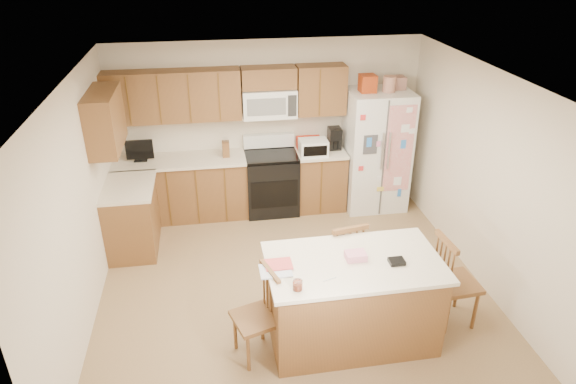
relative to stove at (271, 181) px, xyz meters
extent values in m
plane|color=#806247|center=(0.00, -1.94, -0.47)|extent=(4.50, 4.50, 0.00)
cube|color=beige|center=(0.00, 0.31, 0.78)|extent=(4.50, 0.10, 2.50)
cube|color=beige|center=(0.00, -4.19, 0.78)|extent=(4.50, 0.10, 2.50)
cube|color=beige|center=(-2.25, -1.94, 0.78)|extent=(0.10, 4.50, 2.50)
cube|color=beige|center=(2.25, -1.94, 0.78)|extent=(0.10, 4.50, 2.50)
cube|color=white|center=(0.00, -1.94, 2.03)|extent=(4.50, 4.50, 0.04)
cube|color=brown|center=(-1.31, 0.01, -0.03)|extent=(1.87, 0.60, 0.88)
cube|color=brown|center=(0.74, 0.01, -0.03)|extent=(0.72, 0.60, 0.88)
cube|color=brown|center=(-1.95, -0.76, -0.03)|extent=(0.60, 0.95, 0.88)
cube|color=beige|center=(-1.31, 0.00, 0.43)|extent=(1.87, 0.64, 0.04)
cube|color=beige|center=(0.74, 0.00, 0.43)|extent=(0.72, 0.64, 0.04)
cube|color=beige|center=(-1.94, -0.76, 0.43)|extent=(0.64, 0.95, 0.04)
cube|color=brown|center=(-1.32, 0.15, 1.33)|extent=(1.85, 0.33, 0.70)
cube|color=brown|center=(0.75, 0.15, 1.33)|extent=(0.70, 0.33, 0.70)
cube|color=brown|center=(0.00, 0.15, 1.53)|extent=(0.76, 0.33, 0.29)
cube|color=brown|center=(-2.08, -0.76, 1.33)|extent=(0.33, 0.95, 0.70)
cube|color=#5B3A12|center=(-1.90, -0.02, 1.33)|extent=(0.02, 0.01, 0.66)
cube|color=#5B3A12|center=(-1.90, -0.29, -0.03)|extent=(0.02, 0.01, 0.84)
cube|color=#5B3A12|center=(-1.50, -0.02, 1.33)|extent=(0.02, 0.01, 0.66)
cube|color=#5B3A12|center=(-1.50, -0.29, -0.03)|extent=(0.02, 0.01, 0.84)
cube|color=#5B3A12|center=(-1.10, -0.02, 1.33)|extent=(0.02, 0.01, 0.66)
cube|color=#5B3A12|center=(-1.10, -0.29, -0.03)|extent=(0.02, 0.01, 0.84)
cube|color=#5B3A12|center=(-0.70, -0.02, 1.33)|extent=(0.01, 0.01, 0.66)
cube|color=#5B3A12|center=(-0.70, -0.29, -0.03)|extent=(0.01, 0.01, 0.84)
cube|color=#5B3A12|center=(0.70, -0.02, 1.33)|extent=(0.01, 0.01, 0.66)
cube|color=#5B3A12|center=(0.70, -0.29, -0.03)|extent=(0.01, 0.01, 0.84)
cube|color=white|center=(0.00, 0.12, 1.18)|extent=(0.76, 0.38, 0.40)
cube|color=slate|center=(-0.06, -0.07, 1.18)|extent=(0.54, 0.01, 0.24)
cube|color=#262626|center=(0.30, -0.07, 1.18)|extent=(0.12, 0.01, 0.30)
cube|color=brown|center=(-0.65, 0.01, 0.56)|extent=(0.10, 0.14, 0.22)
cube|color=black|center=(-1.85, 0.03, 0.46)|extent=(0.18, 0.12, 0.02)
cube|color=black|center=(-1.85, 0.03, 0.62)|extent=(0.38, 0.03, 0.28)
cube|color=red|center=(0.58, 0.09, 0.54)|extent=(0.35, 0.22, 0.18)
cube|color=white|center=(0.60, -0.14, 0.56)|extent=(0.40, 0.28, 0.23)
cube|color=black|center=(0.60, -0.28, 0.56)|extent=(0.34, 0.01, 0.15)
cube|color=black|center=(0.96, 0.06, 0.61)|extent=(0.18, 0.22, 0.32)
cylinder|color=black|center=(0.96, -0.01, 0.54)|extent=(0.12, 0.12, 0.12)
cube|color=black|center=(0.00, -0.01, -0.03)|extent=(0.76, 0.64, 0.88)
cube|color=black|center=(0.00, -0.33, -0.05)|extent=(0.68, 0.01, 0.42)
cube|color=black|center=(0.00, -0.01, 0.43)|extent=(0.76, 0.64, 0.03)
cube|color=white|center=(0.00, 0.25, 0.56)|extent=(0.76, 0.10, 0.20)
cube|color=white|center=(1.57, -0.06, 0.43)|extent=(0.90, 0.75, 1.80)
cube|color=#4C4C4C|center=(1.57, -0.44, 0.43)|extent=(0.02, 0.01, 1.75)
cube|color=silver|center=(1.52, -0.47, 0.58)|extent=(0.02, 0.03, 0.55)
cube|color=silver|center=(1.62, -0.47, 0.58)|extent=(0.02, 0.03, 0.55)
cube|color=#3F3F44|center=(1.35, -0.44, 0.68)|extent=(0.20, 0.01, 0.28)
cube|color=#D84C59|center=(1.77, -0.44, 0.58)|extent=(0.42, 0.01, 1.30)
cube|color=#A13410|center=(1.37, -0.06, 1.45)|extent=(0.22, 0.22, 0.24)
cylinder|color=tan|center=(1.67, -0.11, 1.44)|extent=(0.18, 0.18, 0.22)
cube|color=#9E6C5E|center=(1.85, 0.02, 1.42)|extent=(0.18, 0.20, 0.18)
cube|color=brown|center=(0.44, -2.88, -0.02)|extent=(1.65, 0.94, 0.90)
cube|color=beige|center=(0.44, -2.88, 0.45)|extent=(1.73, 1.02, 0.04)
cylinder|color=#A13410|center=(-0.18, -3.23, 0.50)|extent=(0.08, 0.08, 0.06)
cylinder|color=white|center=(-0.18, -3.23, 0.51)|extent=(0.09, 0.09, 0.09)
cube|color=#FF9DC0|center=(0.47, -2.85, 0.50)|extent=(0.20, 0.15, 0.07)
cube|color=black|center=(0.84, -2.98, 0.49)|extent=(0.15, 0.12, 0.04)
cube|color=white|center=(-0.34, -2.93, 0.47)|extent=(0.30, 0.24, 0.01)
cube|color=#D84C4C|center=(-0.30, -2.85, 0.49)|extent=(0.26, 0.20, 0.01)
cylinder|color=white|center=(0.14, -3.14, 0.47)|extent=(0.14, 0.05, 0.01)
cube|color=brown|center=(-0.55, -2.99, -0.02)|extent=(0.51, 0.52, 0.04)
cylinder|color=brown|center=(-0.75, -2.88, -0.26)|extent=(0.04, 0.04, 0.43)
cylinder|color=brown|center=(-0.64, -3.20, -0.26)|extent=(0.04, 0.04, 0.43)
cylinder|color=brown|center=(-0.46, -2.79, -0.26)|extent=(0.04, 0.04, 0.43)
cylinder|color=brown|center=(-0.36, -3.11, -0.26)|extent=(0.04, 0.04, 0.43)
cylinder|color=brown|center=(-0.44, -2.80, 0.23)|extent=(0.02, 0.02, 0.48)
cylinder|color=brown|center=(-0.41, -2.87, 0.23)|extent=(0.02, 0.02, 0.48)
cylinder|color=brown|center=(-0.39, -2.94, 0.23)|extent=(0.02, 0.02, 0.48)
cylinder|color=brown|center=(-0.37, -3.01, 0.23)|extent=(0.02, 0.02, 0.48)
cylinder|color=brown|center=(-0.34, -3.08, 0.23)|extent=(0.02, 0.02, 0.48)
cube|color=brown|center=(-0.39, -2.94, 0.47)|extent=(0.16, 0.39, 0.05)
cube|color=brown|center=(0.51, -2.20, -0.01)|extent=(0.51, 0.49, 0.05)
cylinder|color=brown|center=(0.66, -2.01, -0.25)|extent=(0.04, 0.04, 0.45)
cylinder|color=brown|center=(0.31, -2.08, -0.25)|extent=(0.04, 0.04, 0.45)
cylinder|color=brown|center=(0.72, -2.32, -0.25)|extent=(0.04, 0.04, 0.45)
cylinder|color=brown|center=(0.37, -2.38, -0.25)|extent=(0.04, 0.04, 0.45)
cylinder|color=brown|center=(0.70, -2.34, 0.26)|extent=(0.02, 0.02, 0.50)
cylinder|color=brown|center=(0.62, -2.36, 0.26)|extent=(0.02, 0.02, 0.50)
cylinder|color=brown|center=(0.55, -2.37, 0.26)|extent=(0.02, 0.02, 0.50)
cylinder|color=brown|center=(0.47, -2.39, 0.26)|extent=(0.02, 0.02, 0.50)
cylinder|color=brown|center=(0.39, -2.40, 0.26)|extent=(0.02, 0.02, 0.50)
cube|color=brown|center=(0.55, -2.37, 0.51)|extent=(0.42, 0.12, 0.05)
cube|color=brown|center=(1.60, -2.81, 0.01)|extent=(0.46, 0.48, 0.05)
cylinder|color=brown|center=(1.78, -2.98, -0.24)|extent=(0.04, 0.04, 0.47)
cylinder|color=brown|center=(1.75, -2.62, -0.24)|extent=(0.04, 0.04, 0.47)
cylinder|color=brown|center=(1.45, -3.01, -0.24)|extent=(0.04, 0.04, 0.47)
cylinder|color=brown|center=(1.43, -2.64, -0.24)|extent=(0.04, 0.04, 0.47)
cylinder|color=brown|center=(1.43, -2.99, 0.29)|extent=(0.02, 0.02, 0.52)
cylinder|color=brown|center=(1.43, -2.90, 0.29)|extent=(0.02, 0.02, 0.52)
cylinder|color=brown|center=(1.42, -2.82, 0.29)|extent=(0.02, 0.02, 0.52)
cylinder|color=brown|center=(1.41, -2.74, 0.29)|extent=(0.02, 0.02, 0.52)
cylinder|color=brown|center=(1.41, -2.66, 0.29)|extent=(0.02, 0.02, 0.52)
cube|color=brown|center=(1.42, -2.82, 0.55)|extent=(0.08, 0.43, 0.05)
camera|label=1|loc=(-0.85, -6.88, 3.31)|focal=32.00mm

